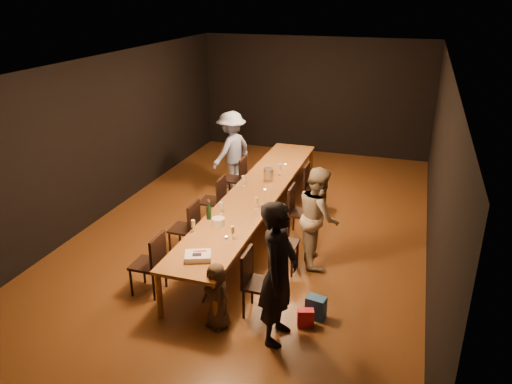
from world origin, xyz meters
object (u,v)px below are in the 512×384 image
(champagne_bottle, at_px, (209,209))
(chair_left_3, at_px, (234,179))
(chair_left_0, at_px, (147,264))
(woman_tan, at_px, (318,216))
(chair_right_1, at_px, (284,243))
(woman_birthday, at_px, (279,273))
(chair_right_0, at_px, (261,284))
(plate_stack, at_px, (218,221))
(chair_left_2, at_px, (212,200))
(birthday_cake, at_px, (198,256))
(child, at_px, (217,296))
(table, at_px, (256,194))
(ice_bucket, at_px, (269,174))
(man_blue, at_px, (232,150))
(chair_right_3, at_px, (315,188))
(chair_right_2, at_px, (302,212))
(chair_left_1, at_px, (184,228))

(champagne_bottle, bearing_deg, chair_left_3, 101.40)
(chair_left_0, relative_size, woman_tan, 0.58)
(chair_right_1, relative_size, woman_birthday, 0.50)
(chair_right_0, height_order, plate_stack, chair_right_0)
(chair_left_2, bearing_deg, champagne_bottle, -158.81)
(chair_left_3, distance_m, birthday_cake, 3.81)
(chair_right_1, relative_size, child, 1.01)
(chair_right_1, bearing_deg, table, -144.69)
(chair_right_1, height_order, ice_bucket, ice_bucket)
(man_blue, bearing_deg, woman_tan, 63.12)
(chair_left_0, bearing_deg, chair_right_0, -90.00)
(chair_right_3, xyz_separation_m, chair_left_2, (-1.70, -1.20, 0.00))
(chair_left_3, distance_m, woman_tan, 2.95)
(woman_birthday, bearing_deg, ice_bucket, 20.53)
(chair_right_0, distance_m, plate_stack, 1.40)
(chair_right_0, height_order, chair_right_2, same)
(chair_left_2, xyz_separation_m, birthday_cake, (0.85, -2.50, 0.32))
(chair_right_2, xyz_separation_m, chair_left_2, (-1.70, 0.00, 0.00))
(chair_right_0, distance_m, man_blue, 4.72)
(chair_right_0, distance_m, champagne_bottle, 1.69)
(chair_right_3, xyz_separation_m, woman_tan, (0.44, -2.00, 0.34))
(table, relative_size, champagne_bottle, 18.29)
(chair_right_3, bearing_deg, chair_left_3, -90.00)
(woman_tan, distance_m, ice_bucket, 1.91)
(table, bearing_deg, plate_stack, -94.99)
(chair_right_1, bearing_deg, man_blue, -146.77)
(woman_birthday, height_order, man_blue, woman_birthday)
(table, height_order, chair_right_2, chair_right_2)
(plate_stack, bearing_deg, ice_bucket, 85.25)
(chair_right_0, height_order, chair_right_1, same)
(chair_right_2, height_order, chair_right_3, same)
(chair_right_3, distance_m, child, 4.06)
(chair_right_2, bearing_deg, chair_left_2, -90.00)
(man_blue, bearing_deg, woman_birthday, 47.28)
(chair_left_0, relative_size, birthday_cake, 2.19)
(woman_birthday, bearing_deg, woman_tan, -0.44)
(plate_stack, bearing_deg, chair_left_2, 116.43)
(table, relative_size, chair_right_2, 6.45)
(chair_right_3, bearing_deg, chair_right_2, -0.00)
(table, xyz_separation_m, chair_left_0, (-0.85, -2.40, -0.24))
(chair_left_1, relative_size, chair_left_3, 1.00)
(chair_right_2, relative_size, birthday_cake, 2.19)
(chair_left_0, height_order, child, chair_left_0)
(chair_right_2, bearing_deg, chair_left_3, -125.22)
(woman_tan, bearing_deg, woman_birthday, 156.12)
(table, relative_size, chair_right_0, 6.45)
(table, height_order, chair_left_1, chair_left_1)
(ice_bucket, bearing_deg, plate_stack, -94.75)
(chair_left_1, height_order, champagne_bottle, champagne_bottle)
(chair_right_1, bearing_deg, chair_left_2, -125.22)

